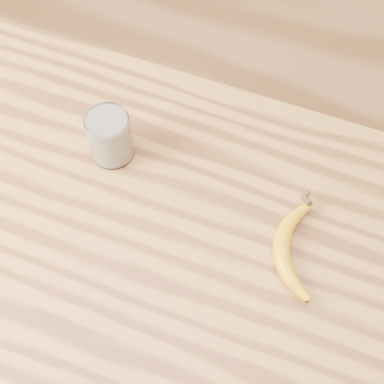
% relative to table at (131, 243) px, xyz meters
% --- Properties ---
extents(room, '(4.04, 4.04, 2.70)m').
position_rel_table_xyz_m(room, '(0.00, 0.00, 0.58)').
color(room, '#A0683F').
rests_on(room, ground).
extents(table, '(1.20, 0.80, 0.90)m').
position_rel_table_xyz_m(table, '(0.00, 0.00, 0.00)').
color(table, '#AB6F34').
rests_on(table, ground).
extents(smoothie_glass, '(0.09, 0.09, 0.11)m').
position_rel_table_xyz_m(smoothie_glass, '(-0.09, 0.13, 0.19)').
color(smoothie_glass, white).
rests_on(smoothie_glass, table).
extents(banana, '(0.17, 0.30, 0.03)m').
position_rel_table_xyz_m(banana, '(0.31, 0.04, 0.15)').
color(banana, orange).
rests_on(banana, table).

